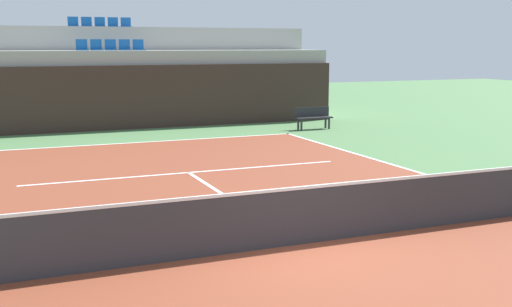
% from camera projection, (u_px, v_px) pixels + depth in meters
% --- Properties ---
extents(ground_plane, '(80.00, 80.00, 0.00)m').
position_uv_depth(ground_plane, '(301.00, 245.00, 10.40)').
color(ground_plane, '#477042').
extents(court_surface, '(11.00, 24.00, 0.01)m').
position_uv_depth(court_surface, '(301.00, 244.00, 10.40)').
color(court_surface, brown).
rests_on(court_surface, ground_plane).
extents(baseline_far, '(11.00, 0.10, 0.00)m').
position_uv_depth(baseline_far, '(141.00, 142.00, 21.27)').
color(baseline_far, white).
rests_on(baseline_far, court_surface).
extents(service_line_far, '(8.26, 0.10, 0.00)m').
position_uv_depth(service_line_far, '(189.00, 173.00, 16.22)').
color(service_line_far, white).
rests_on(service_line_far, court_surface).
extents(centre_service_line, '(0.10, 6.40, 0.00)m').
position_uv_depth(centre_service_line, '(232.00, 200.00, 13.31)').
color(centre_service_line, white).
rests_on(centre_service_line, court_surface).
extents(back_wall, '(18.17, 0.30, 2.47)m').
position_uv_depth(back_wall, '(119.00, 98.00, 24.39)').
color(back_wall, '#33231E').
rests_on(back_wall, ground_plane).
extents(stands_tier_lower, '(18.17, 2.40, 3.02)m').
position_uv_depth(stands_tier_lower, '(113.00, 88.00, 25.57)').
color(stands_tier_lower, '#9E9E99').
rests_on(stands_tier_lower, ground_plane).
extents(stands_tier_upper, '(18.17, 2.40, 3.99)m').
position_uv_depth(stands_tier_upper, '(103.00, 74.00, 27.68)').
color(stands_tier_upper, '#9E9E99').
rests_on(stands_tier_upper, ground_plane).
extents(seating_row_lower, '(2.69, 0.44, 0.44)m').
position_uv_depth(seating_row_lower, '(111.00, 47.00, 25.38)').
color(seating_row_lower, '#145193').
rests_on(seating_row_lower, stands_tier_lower).
extents(seating_row_upper, '(2.69, 0.44, 0.44)m').
position_uv_depth(seating_row_upper, '(100.00, 24.00, 27.41)').
color(seating_row_upper, '#145193').
rests_on(seating_row_upper, stands_tier_upper).
extents(tennis_net, '(11.08, 0.08, 1.07)m').
position_uv_depth(tennis_net, '(301.00, 215.00, 10.31)').
color(tennis_net, black).
rests_on(tennis_net, court_surface).
extents(player_bench, '(1.50, 0.40, 0.85)m').
position_uv_depth(player_bench, '(313.00, 116.00, 24.63)').
color(player_bench, '#232328').
rests_on(player_bench, ground_plane).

